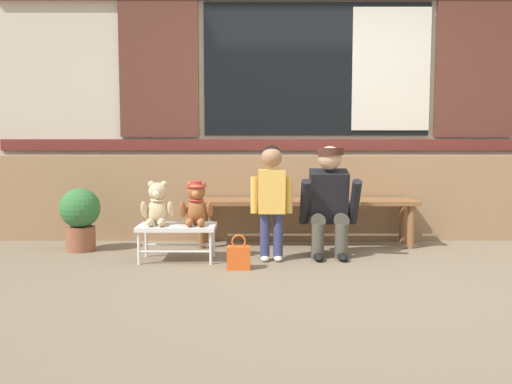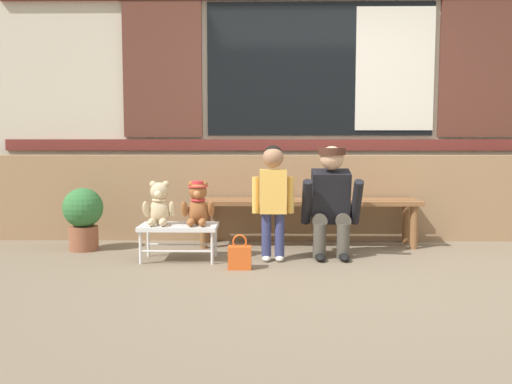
{
  "view_description": "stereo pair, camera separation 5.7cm",
  "coord_description": "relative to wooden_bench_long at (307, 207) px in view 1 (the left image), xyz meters",
  "views": [
    {
      "loc": [
        -0.65,
        -4.12,
        0.99
      ],
      "look_at": [
        -0.66,
        0.65,
        0.55
      ],
      "focal_mm": 38.66,
      "sensor_mm": 36.0,
      "label": 1
    },
    {
      "loc": [
        -0.59,
        -4.12,
        0.99
      ],
      "look_at": [
        -0.66,
        0.65,
        0.55
      ],
      "focal_mm": 38.66,
      "sensor_mm": 36.0,
      "label": 2
    }
  ],
  "objects": [
    {
      "name": "ground_plane",
      "position": [
        0.18,
        -1.06,
        -0.37
      ],
      "size": [
        60.0,
        60.0,
        0.0
      ],
      "primitive_type": "plane",
      "color": "#756651"
    },
    {
      "name": "brick_low_wall",
      "position": [
        0.18,
        0.37,
        0.05
      ],
      "size": [
        7.23,
        0.25,
        0.85
      ],
      "primitive_type": "cube",
      "color": "#997551",
      "rests_on": "ground"
    },
    {
      "name": "teddy_bear_plain",
      "position": [
        -1.28,
        -0.66,
        0.09
      ],
      "size": [
        0.28,
        0.26,
        0.36
      ],
      "color": "#CCB289",
      "rests_on": "small_display_bench"
    },
    {
      "name": "wooden_bench_long",
      "position": [
        0.0,
        0.0,
        0.0
      ],
      "size": [
        2.1,
        0.4,
        0.44
      ],
      "color": "brown",
      "rests_on": "ground"
    },
    {
      "name": "child_standing",
      "position": [
        -0.34,
        -0.67,
        0.22
      ],
      "size": [
        0.35,
        0.18,
        0.96
      ],
      "color": "navy",
      "rests_on": "ground"
    },
    {
      "name": "small_display_bench",
      "position": [
        -1.12,
        -0.66,
        -0.11
      ],
      "size": [
        0.64,
        0.36,
        0.3
      ],
      "color": "silver",
      "rests_on": "ground"
    },
    {
      "name": "shop_facade",
      "position": [
        0.19,
        0.88,
        1.33
      ],
      "size": [
        7.38,
        0.26,
        3.38
      ],
      "color": "beige",
      "rests_on": "ground"
    },
    {
      "name": "teddy_bear_with_hat",
      "position": [
        -0.96,
        -0.66,
        0.1
      ],
      "size": [
        0.28,
        0.27,
        0.36
      ],
      "color": "#93562D",
      "rests_on": "small_display_bench"
    },
    {
      "name": "adult_crouching",
      "position": [
        0.17,
        -0.5,
        0.11
      ],
      "size": [
        0.5,
        0.49,
        0.95
      ],
      "color": "#4C473D",
      "rests_on": "ground"
    },
    {
      "name": "handbag_on_ground",
      "position": [
        -0.6,
        -0.97,
        -0.28
      ],
      "size": [
        0.18,
        0.11,
        0.27
      ],
      "color": "#DB561E",
      "rests_on": "ground"
    },
    {
      "name": "potted_plant",
      "position": [
        -2.05,
        -0.25,
        -0.05
      ],
      "size": [
        0.36,
        0.36,
        0.57
      ],
      "color": "brown",
      "rests_on": "ground"
    }
  ]
}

